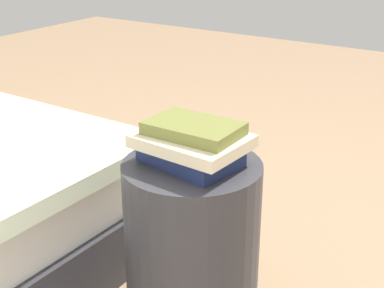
% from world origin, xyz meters
% --- Properties ---
extents(side_table, '(0.37, 0.37, 0.56)m').
position_xyz_m(side_table, '(0.00, 0.00, 0.28)').
color(side_table, '#333338').
rests_on(side_table, ground_plane).
extents(book_navy, '(0.26, 0.20, 0.05)m').
position_xyz_m(book_navy, '(0.01, -0.00, 0.58)').
color(book_navy, '#19234C').
rests_on(book_navy, side_table).
extents(book_cream, '(0.28, 0.22, 0.03)m').
position_xyz_m(book_cream, '(0.00, 0.00, 0.62)').
color(book_cream, beige).
rests_on(book_cream, book_navy).
extents(book_olive, '(0.23, 0.15, 0.03)m').
position_xyz_m(book_olive, '(-0.00, -0.01, 0.65)').
color(book_olive, olive).
rests_on(book_olive, book_cream).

